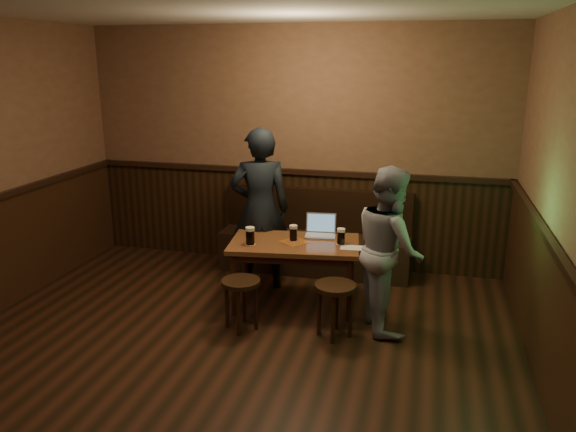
% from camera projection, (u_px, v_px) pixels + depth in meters
% --- Properties ---
extents(room, '(5.04, 6.04, 2.84)m').
position_uv_depth(room, '(202.00, 233.00, 4.05)').
color(room, black).
rests_on(room, ground).
extents(bench, '(2.20, 0.50, 0.95)m').
position_uv_depth(bench, '(315.00, 245.00, 6.57)').
color(bench, black).
rests_on(bench, ground).
extents(pub_table, '(1.34, 0.88, 0.68)m').
position_uv_depth(pub_table, '(294.00, 250.00, 5.55)').
color(pub_table, '#583419').
rests_on(pub_table, ground).
extents(stool_left, '(0.40, 0.40, 0.48)m').
position_uv_depth(stool_left, '(241.00, 290.00, 5.11)').
color(stool_left, black).
rests_on(stool_left, ground).
extents(stool_right, '(0.39, 0.39, 0.50)m').
position_uv_depth(stool_right, '(335.00, 295.00, 4.96)').
color(stool_right, black).
rests_on(stool_right, ground).
extents(pint_left, '(0.11, 0.11, 0.18)m').
position_uv_depth(pint_left, '(250.00, 236.00, 5.42)').
color(pint_left, '#9C2813').
rests_on(pint_left, pub_table).
extents(pint_mid, '(0.10, 0.10, 0.16)m').
position_uv_depth(pint_mid, '(293.00, 233.00, 5.54)').
color(pint_mid, '#9C2813').
rests_on(pint_mid, pub_table).
extents(pint_right, '(0.10, 0.10, 0.16)m').
position_uv_depth(pint_right, '(341.00, 236.00, 5.43)').
color(pint_right, '#9C2813').
rests_on(pint_right, pub_table).
extents(laptop, '(0.33, 0.28, 0.22)m').
position_uv_depth(laptop, '(321.00, 230.00, 5.72)').
color(laptop, silver).
rests_on(laptop, pub_table).
extents(menu, '(0.23, 0.16, 0.00)m').
position_uv_depth(menu, '(352.00, 248.00, 5.35)').
color(menu, silver).
rests_on(menu, pub_table).
extents(person_suit, '(0.74, 0.61, 1.74)m').
position_uv_depth(person_suit, '(260.00, 209.00, 5.95)').
color(person_suit, black).
rests_on(person_suit, ground).
extents(person_grey, '(0.80, 0.89, 1.52)m').
position_uv_depth(person_grey, '(389.00, 249.00, 5.07)').
color(person_grey, gray).
rests_on(person_grey, ground).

